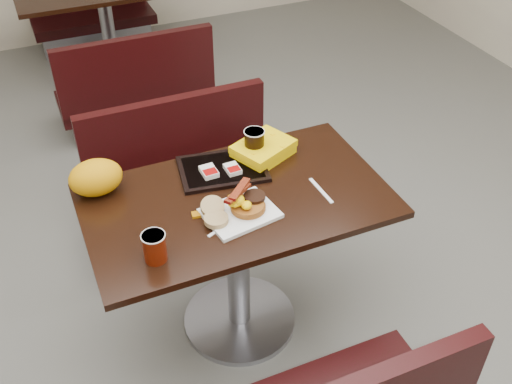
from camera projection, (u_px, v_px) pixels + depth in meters
name	position (u px, v px, depth m)	size (l,w,h in m)	color
floor	(240.00, 321.00, 2.84)	(6.00, 7.00, 0.01)	slate
table_near	(238.00, 265.00, 2.61)	(1.20, 0.70, 0.75)	black
bench_near_n	(188.00, 178.00, 3.12)	(1.00, 0.46, 0.72)	black
table_far	(109.00, 35.00, 4.48)	(1.20, 0.70, 0.75)	black
bench_far_s	(132.00, 77.00, 3.99)	(1.00, 0.46, 0.72)	black
bench_far_n	(91.00, 4.00, 4.99)	(1.00, 0.46, 0.72)	black
platter	(240.00, 213.00, 2.29)	(0.27, 0.21, 0.02)	white
pancake_stack	(248.00, 206.00, 2.29)	(0.14, 0.14, 0.03)	#915418
sausage_patty	(255.00, 196.00, 2.30)	(0.08, 0.08, 0.01)	black
scrambled_eggs	(238.00, 201.00, 2.25)	(0.09, 0.07, 0.04)	#FFC305
bacon_strips	(238.00, 192.00, 2.25)	(0.16, 0.07, 0.01)	#450406
muffin_bottom	(216.00, 219.00, 2.23)	(0.09, 0.09, 0.02)	tan
muffin_top	(213.00, 207.00, 2.27)	(0.09, 0.09, 0.02)	tan
coffee_cup_near	(155.00, 247.00, 2.07)	(0.08, 0.08, 0.11)	maroon
fork	(218.00, 230.00, 2.22)	(0.13, 0.02, 0.00)	white
knife	(321.00, 191.00, 2.41)	(0.17, 0.01, 0.00)	white
condiment_syrup	(198.00, 214.00, 2.29)	(0.04, 0.03, 0.01)	#A15E06
condiment_ketchup	(213.00, 208.00, 2.32)	(0.04, 0.03, 0.01)	#8C0504
tray	(223.00, 169.00, 2.51)	(0.36, 0.25, 0.02)	black
hashbrown_sleeve_left	(209.00, 172.00, 2.47)	(0.06, 0.08, 0.02)	silver
hashbrown_sleeve_right	(233.00, 169.00, 2.48)	(0.06, 0.08, 0.02)	silver
coffee_cup_far	(254.00, 143.00, 2.55)	(0.08, 0.08, 0.12)	black
clamshell	(263.00, 150.00, 2.58)	(0.24, 0.18, 0.07)	#F4C404
paper_bag	(96.00, 177.00, 2.36)	(0.21, 0.16, 0.15)	#CB8806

